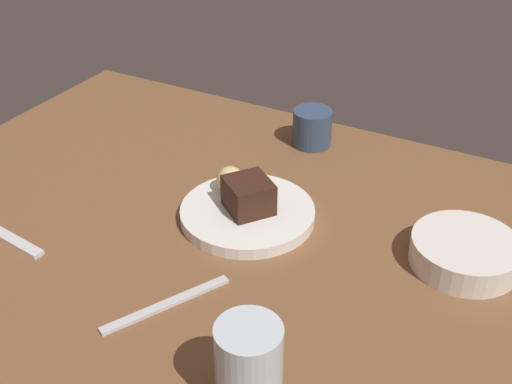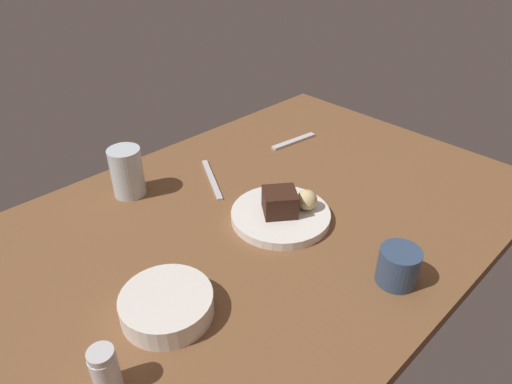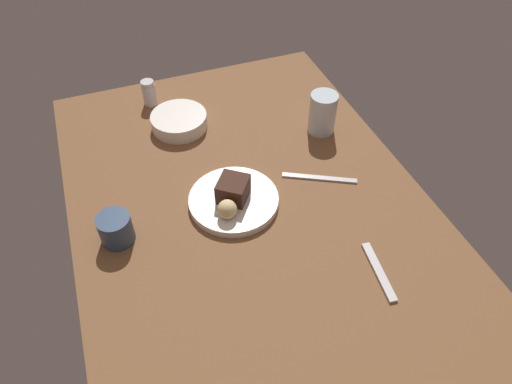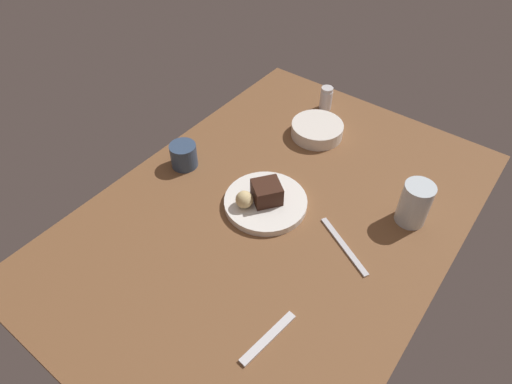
% 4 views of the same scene
% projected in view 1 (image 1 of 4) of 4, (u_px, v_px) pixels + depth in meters
% --- Properties ---
extents(dining_table, '(1.20, 0.84, 0.03)m').
position_uv_depth(dining_table, '(232.00, 236.00, 1.03)').
color(dining_table, brown).
rests_on(dining_table, ground).
extents(dessert_plate, '(0.22, 0.22, 0.02)m').
position_uv_depth(dessert_plate, '(247.00, 213.00, 1.04)').
color(dessert_plate, white).
rests_on(dessert_plate, dining_table).
extents(chocolate_cake_slice, '(0.10, 0.10, 0.05)m').
position_uv_depth(chocolate_cake_slice, '(249.00, 195.00, 1.02)').
color(chocolate_cake_slice, '#381E14').
rests_on(chocolate_cake_slice, dessert_plate).
extents(bread_roll, '(0.05, 0.05, 0.05)m').
position_uv_depth(bread_roll, '(230.00, 180.00, 1.07)').
color(bread_roll, '#DBC184').
rests_on(bread_roll, dessert_plate).
extents(water_glass, '(0.08, 0.08, 0.12)m').
position_uv_depth(water_glass, '(249.00, 368.00, 0.71)').
color(water_glass, silver).
rests_on(water_glass, dining_table).
extents(side_bowl, '(0.16, 0.16, 0.04)m').
position_uv_depth(side_bowl, '(465.00, 252.00, 0.94)').
color(side_bowl, white).
rests_on(side_bowl, dining_table).
extents(coffee_cup, '(0.08, 0.08, 0.07)m').
position_uv_depth(coffee_cup, '(312.00, 128.00, 1.24)').
color(coffee_cup, '#334766').
rests_on(coffee_cup, dining_table).
extents(dessert_spoon, '(0.15, 0.04, 0.01)m').
position_uv_depth(dessert_spoon, '(8.00, 237.00, 1.00)').
color(dessert_spoon, silver).
rests_on(dessert_spoon, dining_table).
extents(butter_knife, '(0.10, 0.17, 0.01)m').
position_uv_depth(butter_knife, '(167.00, 304.00, 0.87)').
color(butter_knife, silver).
rests_on(butter_knife, dining_table).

